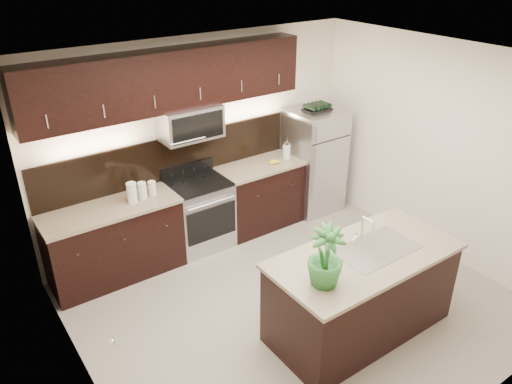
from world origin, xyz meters
The scene contains 12 objects.
ground centered at (0.00, 0.00, 0.00)m, with size 4.50×4.50×0.00m, color gray.
room_walls centered at (-0.11, -0.04, 1.70)m, with size 4.52×4.02×2.71m.
counter_run centered at (-0.46, 1.69, 0.47)m, with size 3.51×0.65×0.94m.
upper_fixtures centered at (-0.43, 1.84, 2.14)m, with size 3.49×0.40×1.66m.
island centered at (0.30, -0.69, 0.47)m, with size 1.96×0.96×0.94m.
sink_faucet centered at (0.45, -0.68, 0.96)m, with size 0.84×0.50×0.28m.
refrigerator centered at (1.67, 1.63, 0.77)m, with size 0.75×0.67×1.55m, color #B2B2B7.
wine_rack centered at (1.67, 1.63, 1.59)m, with size 0.38×0.24×0.09m.
plant centered at (-0.36, -0.81, 1.23)m, with size 0.32×0.32×0.58m, color #28662A.
canisters centered at (-1.04, 1.66, 1.05)m, with size 0.37×0.15×0.25m.
french_press centered at (1.15, 1.64, 1.06)m, with size 0.11×0.11×0.32m.
bananas centered at (0.85, 1.61, 0.97)m, with size 0.16×0.13×0.05m, color gold.
Camera 1 is at (-2.94, -3.41, 3.70)m, focal length 35.00 mm.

